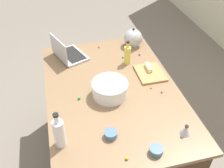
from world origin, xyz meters
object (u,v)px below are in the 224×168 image
(butter_stick_left, at_px, (148,67))
(ramekin_medium, at_px, (111,134))
(mixing_bowl_large, at_px, (110,89))
(bottle_vinegar, at_px, (59,133))
(kitchen_timer, at_px, (186,130))
(cutting_board, at_px, (150,73))
(laptop, at_px, (67,53))
(bottle_oil, at_px, (127,55))
(ramekin_small, at_px, (156,150))
(kettle, at_px, (133,38))

(butter_stick_left, bearing_deg, ramekin_medium, -38.11)
(mixing_bowl_large, height_order, bottle_vinegar, bottle_vinegar)
(butter_stick_left, bearing_deg, kitchen_timer, -0.64)
(mixing_bowl_large, distance_m, bottle_vinegar, 0.55)
(bottle_vinegar, xyz_separation_m, cutting_board, (-0.55, 0.80, -0.10))
(laptop, xyz_separation_m, bottle_oil, (0.22, 0.51, 0.04))
(cutting_board, relative_size, kitchen_timer, 3.47)
(ramekin_small, relative_size, kitchen_timer, 1.10)
(bottle_oil, bearing_deg, laptop, -112.95)
(bottle_vinegar, relative_size, butter_stick_left, 2.44)
(bottle_oil, xyz_separation_m, kitchen_timer, (0.87, 0.14, -0.05))
(bottle_vinegar, distance_m, butter_stick_left, 1.00)
(bottle_oil, xyz_separation_m, butter_stick_left, (0.16, 0.14, -0.05))
(mixing_bowl_large, bearing_deg, butter_stick_left, 119.63)
(laptop, relative_size, ramekin_medium, 4.34)
(bottle_vinegar, relative_size, ramekin_medium, 3.15)
(laptop, bearing_deg, butter_stick_left, 60.23)
(kettle, xyz_separation_m, kitchen_timer, (1.15, -0.01, -0.04))
(ramekin_small, distance_m, kitchen_timer, 0.26)
(mixing_bowl_large, distance_m, ramekin_medium, 0.40)
(mixing_bowl_large, height_order, kitchen_timer, mixing_bowl_large)
(laptop, xyz_separation_m, mixing_bowl_large, (0.60, 0.26, 0.02))
(laptop, bearing_deg, ramekin_small, 19.00)
(ramekin_small, bearing_deg, laptop, -161.00)
(cutting_board, bearing_deg, bottle_vinegar, -55.22)
(laptop, height_order, ramekin_medium, laptop)
(mixing_bowl_large, relative_size, kettle, 1.30)
(ramekin_small, distance_m, ramekin_medium, 0.30)
(kettle, xyz_separation_m, cutting_board, (0.48, 0.00, -0.07))
(butter_stick_left, bearing_deg, kettle, -179.84)
(ramekin_medium, bearing_deg, bottle_oil, 156.28)
(ramekin_medium, bearing_deg, bottle_vinegar, -92.80)
(ramekin_small, bearing_deg, bottle_oil, 173.91)
(kettle, height_order, ramekin_medium, kettle)
(bottle_vinegar, relative_size, ramekin_small, 3.16)
(cutting_board, bearing_deg, ramekin_small, -17.98)
(mixing_bowl_large, height_order, cutting_board, mixing_bowl_large)
(mixing_bowl_large, height_order, ramekin_small, mixing_bowl_large)
(laptop, xyz_separation_m, kitchen_timer, (1.08, 0.64, -0.01))
(butter_stick_left, height_order, ramekin_medium, butter_stick_left)
(ramekin_medium, bearing_deg, mixing_bowl_large, 167.24)
(bottle_vinegar, distance_m, cutting_board, 0.98)
(bottle_vinegar, distance_m, bottle_oil, 1.00)
(bottle_oil, height_order, ramekin_medium, bottle_oil)
(cutting_board, height_order, ramekin_medium, ramekin_medium)
(mixing_bowl_large, bearing_deg, kitchen_timer, 38.42)
(mixing_bowl_large, distance_m, kitchen_timer, 0.62)
(laptop, distance_m, kettle, 0.65)
(ramekin_medium, relative_size, kitchen_timer, 1.10)
(cutting_board, xyz_separation_m, ramekin_small, (0.76, -0.25, 0.01))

